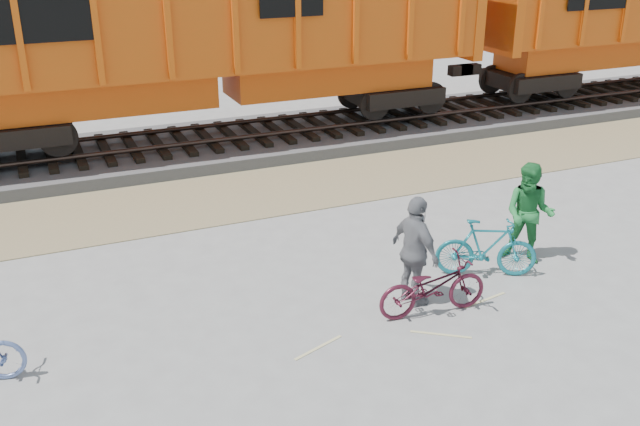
{
  "coord_description": "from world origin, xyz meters",
  "views": [
    {
      "loc": [
        -4.42,
        -8.79,
        5.68
      ],
      "look_at": [
        0.02,
        1.5,
        1.05
      ],
      "focal_mm": 40.0,
      "sensor_mm": 36.0,
      "label": 1
    }
  ],
  "objects_px": {
    "person_woman": "(415,252)",
    "person_man": "(529,214)",
    "bicycle_teal": "(486,248)",
    "hopper_car_center": "(218,34)",
    "bicycle_maroon": "(433,287)"
  },
  "relations": [
    {
      "from": "person_woman",
      "to": "person_man",
      "type": "bearing_deg",
      "value": -86.15
    },
    {
      "from": "bicycle_teal",
      "to": "person_man",
      "type": "distance_m",
      "value": 1.09
    },
    {
      "from": "hopper_car_center",
      "to": "person_man",
      "type": "bearing_deg",
      "value": -70.51
    },
    {
      "from": "bicycle_teal",
      "to": "person_man",
      "type": "height_order",
      "value": "person_man"
    },
    {
      "from": "hopper_car_center",
      "to": "person_woman",
      "type": "height_order",
      "value": "hopper_car_center"
    },
    {
      "from": "hopper_car_center",
      "to": "bicycle_teal",
      "type": "xyz_separation_m",
      "value": [
        2.06,
        -8.86,
        -2.49
      ]
    },
    {
      "from": "bicycle_teal",
      "to": "bicycle_maroon",
      "type": "height_order",
      "value": "bicycle_teal"
    },
    {
      "from": "bicycle_teal",
      "to": "person_woman",
      "type": "height_order",
      "value": "person_woman"
    },
    {
      "from": "person_man",
      "to": "bicycle_maroon",
      "type": "bearing_deg",
      "value": -110.79
    },
    {
      "from": "person_man",
      "to": "hopper_car_center",
      "type": "bearing_deg",
      "value": 158.18
    },
    {
      "from": "hopper_car_center",
      "to": "bicycle_teal",
      "type": "height_order",
      "value": "hopper_car_center"
    },
    {
      "from": "hopper_car_center",
      "to": "person_man",
      "type": "xyz_separation_m",
      "value": [
        3.06,
        -8.66,
        -2.09
      ]
    },
    {
      "from": "person_man",
      "to": "person_woman",
      "type": "distance_m",
      "value": 2.67
    },
    {
      "from": "person_woman",
      "to": "bicycle_teal",
      "type": "bearing_deg",
      "value": -85.92
    },
    {
      "from": "hopper_car_center",
      "to": "person_woman",
      "type": "xyz_separation_m",
      "value": [
        0.45,
        -9.2,
        -2.1
      ]
    }
  ]
}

